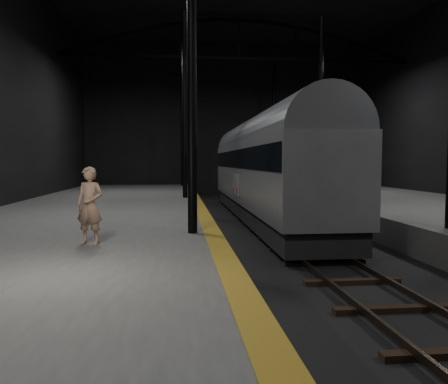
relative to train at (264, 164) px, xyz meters
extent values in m
plane|color=black|center=(0.00, -5.00, -2.85)|extent=(44.00, 44.00, 0.00)
cube|color=#4D4D4B|center=(-7.50, -5.00, -2.35)|extent=(9.00, 43.80, 1.00)
cube|color=#8A5C19|center=(-3.25, -5.00, -1.84)|extent=(0.50, 43.80, 0.01)
cube|color=#3F3328|center=(-0.72, -5.00, -2.68)|extent=(0.08, 43.00, 0.14)
cube|color=#3F3328|center=(0.72, -5.00, -2.68)|extent=(0.08, 43.00, 0.14)
cube|color=black|center=(0.00, -5.00, -2.79)|extent=(2.40, 42.00, 0.12)
cylinder|color=black|center=(-3.80, -9.00, 3.15)|extent=(0.26, 0.26, 10.00)
cylinder|color=black|center=(-3.80, 3.00, 3.15)|extent=(0.26, 0.26, 10.00)
cylinder|color=black|center=(3.80, 3.00, 3.15)|extent=(0.26, 0.26, 10.00)
cylinder|color=black|center=(-3.80, 15.00, 3.15)|extent=(0.26, 0.26, 10.00)
cylinder|color=black|center=(3.80, 15.00, 3.15)|extent=(0.26, 0.26, 10.00)
cube|color=black|center=(0.00, 9.00, 7.15)|extent=(23.60, 0.15, 0.18)
cube|color=#96999E|center=(0.00, 0.00, -0.41)|extent=(2.77, 19.09, 2.86)
cube|color=black|center=(0.00, 0.00, -2.21)|extent=(2.53, 18.71, 0.81)
cube|color=black|center=(0.00, 0.00, 0.26)|extent=(2.83, 18.80, 0.86)
cylinder|color=slate|center=(0.00, 0.00, 1.02)|extent=(2.71, 18.90, 2.71)
cube|color=black|center=(0.00, -6.68, -2.56)|extent=(1.72, 2.10, 0.33)
cube|color=black|center=(0.00, 6.68, -2.56)|extent=(1.72, 2.10, 0.33)
cube|color=silver|center=(-1.41, -0.95, -0.99)|extent=(0.04, 0.72, 1.00)
cube|color=silver|center=(-1.41, 0.19, -0.99)|extent=(0.04, 0.72, 1.00)
cylinder|color=#AC1E15|center=(-1.43, -0.78, -1.22)|extent=(0.03, 0.25, 0.25)
cylinder|color=#AC1E15|center=(-1.43, 0.36, -1.22)|extent=(0.03, 0.25, 0.25)
imported|color=#A07D62|center=(-6.29, -10.42, -0.92)|extent=(0.79, 0.65, 1.86)
camera|label=1|loc=(-4.20, -21.03, 0.13)|focal=35.00mm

